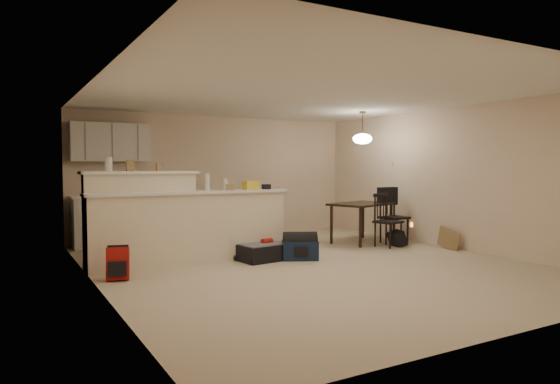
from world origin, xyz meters
TOP-DOWN VIEW (x-y plane):
  - room at (0.00, 0.00)m, footprint 7.00×7.02m
  - breakfast_bar at (-1.76, 0.98)m, footprint 3.08×0.58m
  - upper_cabinets at (-2.20, 3.32)m, footprint 1.40×0.34m
  - kitchen_counter at (-2.00, 3.19)m, footprint 1.80×0.60m
  - thermostat at (2.98, 1.55)m, footprint 0.02×0.12m
  - jar at (-2.65, 1.12)m, footprint 0.10×0.10m
  - cereal_box at (-2.35, 1.12)m, footprint 0.10×0.07m
  - small_box at (-1.93, 1.12)m, footprint 0.08×0.06m
  - bottle_a at (-1.25, 0.90)m, footprint 0.07×0.07m
  - bottle_b at (-0.95, 0.90)m, footprint 0.06×0.06m
  - bag_lump at (-0.52, 0.90)m, footprint 0.22×0.18m
  - pouch at (-0.24, 0.90)m, footprint 0.12×0.10m
  - extra_item_x at (-0.90, 0.90)m, footprint 0.14×0.10m
  - dining_table at (2.03, 1.29)m, footprint 1.40×1.14m
  - pendant_lamp at (2.03, 1.29)m, footprint 0.36×0.36m
  - dining_chair_near at (2.12, 0.65)m, footprint 0.50×0.49m
  - dining_chair_far at (2.52, 0.93)m, footprint 0.48×0.46m
  - suitcase at (-0.45, 0.59)m, footprint 0.80×0.58m
  - red_backpack at (-2.70, 0.34)m, footprint 0.32×0.24m
  - navy_duffel at (0.07, 0.36)m, footprint 0.63×0.51m
  - black_daypack at (2.31, 0.61)m, footprint 0.29×0.35m
  - cardboard_sheet at (2.85, -0.10)m, footprint 0.04×0.47m

SIDE VIEW (x-z plane):
  - suitcase at x=-0.45m, z-range 0.00..0.25m
  - black_daypack at x=2.31m, z-range 0.00..0.27m
  - navy_duffel at x=0.07m, z-range 0.00..0.30m
  - cardboard_sheet at x=2.85m, z-range 0.00..0.36m
  - red_backpack at x=-2.70m, z-range 0.00..0.42m
  - kitchen_counter at x=-2.00m, z-range 0.00..0.90m
  - dining_chair_near at x=2.12m, z-range 0.00..0.97m
  - dining_chair_far at x=2.52m, z-range 0.00..1.04m
  - breakfast_bar at x=-1.76m, z-range -0.09..1.30m
  - dining_table at x=2.03m, z-range 0.29..1.05m
  - pouch at x=-0.24m, z-range 1.09..1.17m
  - extra_item_x at x=-0.90m, z-range 1.09..1.19m
  - bag_lump at x=-0.52m, z-range 1.09..1.23m
  - bottle_b at x=-0.95m, z-range 1.09..1.27m
  - bottle_a at x=-1.25m, z-range 1.09..1.35m
  - room at x=0.00m, z-range 0.00..2.50m
  - small_box at x=-1.93m, z-range 1.39..1.51m
  - cereal_box at x=-2.35m, z-range 1.39..1.55m
  - jar at x=-2.65m, z-range 1.39..1.59m
  - thermostat at x=2.98m, z-range 1.44..1.56m
  - upper_cabinets at x=-2.20m, z-range 1.55..2.25m
  - pendant_lamp at x=2.03m, z-range 1.68..2.30m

